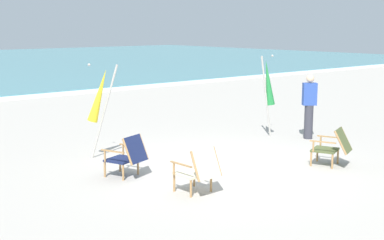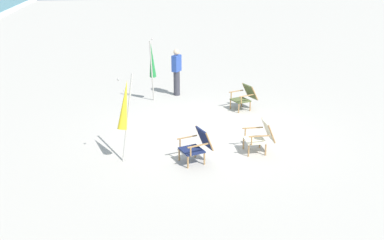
{
  "view_description": "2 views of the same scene",
  "coord_description": "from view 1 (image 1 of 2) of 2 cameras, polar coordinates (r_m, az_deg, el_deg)",
  "views": [
    {
      "loc": [
        -7.27,
        -7.62,
        2.84
      ],
      "look_at": [
        -0.22,
        0.71,
        0.9
      ],
      "focal_mm": 50.0,
      "sensor_mm": 36.0,
      "label": 1
    },
    {
      "loc": [
        -11.51,
        2.0,
        4.64
      ],
      "look_at": [
        -0.45,
        0.59,
        0.53
      ],
      "focal_mm": 42.0,
      "sensor_mm": 36.0,
      "label": 2
    }
  ],
  "objects": [
    {
      "name": "ground_plane",
      "position": [
        10.9,
        3.31,
        -5.03
      ],
      "size": [
        80.0,
        80.0,
        0.0
      ],
      "primitive_type": "plane",
      "color": "#B2AAA0"
    },
    {
      "name": "beach_chair_front_left",
      "position": [
        9.1,
        0.72,
        -5.28
      ],
      "size": [
        0.61,
        0.72,
        0.81
      ],
      "color": "beige",
      "rests_on": "ground"
    },
    {
      "name": "beach_chair_back_right",
      "position": [
        11.25,
        14.84,
        -2.66
      ],
      "size": [
        0.81,
        0.91,
        0.79
      ],
      "color": "#515B33",
      "rests_on": "ground"
    },
    {
      "name": "beach_chair_front_right",
      "position": [
        10.16,
        -6.87,
        -3.71
      ],
      "size": [
        0.77,
        0.85,
        0.81
      ],
      "color": "#19234C",
      "rests_on": "ground"
    },
    {
      "name": "umbrella_furled_yellow",
      "position": [
        11.59,
        -9.84,
        2.49
      ],
      "size": [
        0.65,
        0.47,
        2.05
      ],
      "color": "#B7B2A8",
      "rests_on": "ground"
    },
    {
      "name": "umbrella_furled_green",
      "position": [
        13.78,
        8.12,
        3.89
      ],
      "size": [
        0.45,
        0.32,
        2.11
      ],
      "color": "#B7B2A8",
      "rests_on": "ground"
    },
    {
      "name": "person_near_chairs",
      "position": [
        13.76,
        12.39,
        1.48
      ],
      "size": [
        0.39,
        0.37,
        1.63
      ],
      "color": "#383842",
      "rests_on": "ground"
    }
  ]
}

